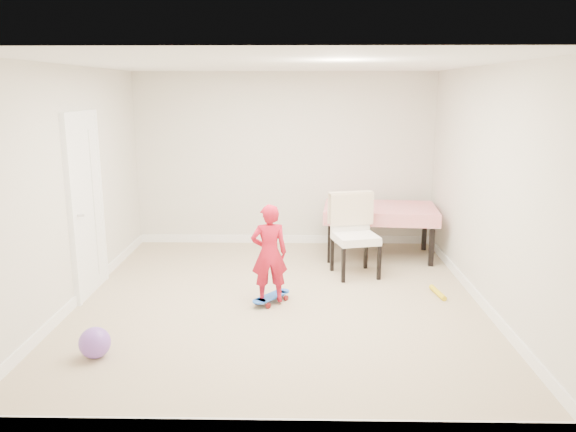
{
  "coord_description": "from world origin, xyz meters",
  "views": [
    {
      "loc": [
        0.22,
        -5.96,
        2.35
      ],
      "look_at": [
        0.1,
        0.2,
        0.95
      ],
      "focal_mm": 35.0,
      "sensor_mm": 36.0,
      "label": 1
    }
  ],
  "objects_px": {
    "dining_chair": "(356,236)",
    "balloon": "(95,343)",
    "dining_table": "(379,231)",
    "skateboard": "(271,299)",
    "child": "(269,257)"
  },
  "relations": [
    {
      "from": "dining_table",
      "to": "balloon",
      "type": "relative_size",
      "value": 5.55
    },
    {
      "from": "dining_chair",
      "to": "balloon",
      "type": "xyz_separation_m",
      "value": [
        -2.54,
        -2.32,
        -0.39
      ]
    },
    {
      "from": "dining_chair",
      "to": "child",
      "type": "height_order",
      "value": "child"
    },
    {
      "from": "child",
      "to": "balloon",
      "type": "height_order",
      "value": "child"
    },
    {
      "from": "balloon",
      "to": "child",
      "type": "bearing_deg",
      "value": 41.19
    },
    {
      "from": "dining_chair",
      "to": "child",
      "type": "relative_size",
      "value": 0.96
    },
    {
      "from": "skateboard",
      "to": "child",
      "type": "xyz_separation_m",
      "value": [
        -0.02,
        -0.04,
        0.51
      ]
    },
    {
      "from": "dining_chair",
      "to": "skateboard",
      "type": "distance_m",
      "value": 1.5
    },
    {
      "from": "dining_table",
      "to": "skateboard",
      "type": "distance_m",
      "value": 2.37
    },
    {
      "from": "dining_table",
      "to": "balloon",
      "type": "bearing_deg",
      "value": -127.56
    },
    {
      "from": "dining_table",
      "to": "dining_chair",
      "type": "distance_m",
      "value": 0.98
    },
    {
      "from": "skateboard",
      "to": "dining_chair",
      "type": "bearing_deg",
      "value": -8.42
    },
    {
      "from": "dining_table",
      "to": "skateboard",
      "type": "relative_size",
      "value": 2.8
    },
    {
      "from": "child",
      "to": "skateboard",
      "type": "bearing_deg",
      "value": -123.21
    },
    {
      "from": "dining_table",
      "to": "dining_chair",
      "type": "xyz_separation_m",
      "value": [
        -0.43,
        -0.87,
        0.16
      ]
    }
  ]
}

